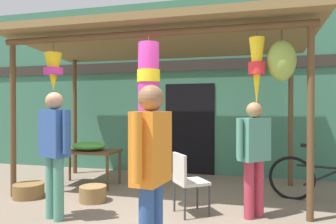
% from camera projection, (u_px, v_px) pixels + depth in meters
% --- Properties ---
extents(ground_plane, '(30.00, 30.00, 0.00)m').
position_uv_depth(ground_plane, '(155.00, 206.00, 4.59)').
color(ground_plane, '#756656').
extents(shop_facade, '(11.97, 0.29, 3.88)m').
position_uv_depth(shop_facade, '(187.00, 87.00, 7.01)').
color(shop_facade, '#387056').
rests_on(shop_facade, ground_plane).
extents(market_stall_canopy, '(5.03, 2.39, 2.81)m').
position_uv_depth(market_stall_canopy, '(162.00, 47.00, 5.29)').
color(market_stall_canopy, brown).
rests_on(market_stall_canopy, ground_plane).
extents(display_table, '(1.18, 0.64, 0.67)m').
position_uv_depth(display_table, '(87.00, 154.00, 5.83)').
color(display_table, brown).
rests_on(display_table, ground_plane).
extents(flower_heap_on_table, '(0.66, 0.46, 0.16)m').
position_uv_depth(flower_heap_on_table, '(89.00, 146.00, 5.78)').
color(flower_heap_on_table, green).
rests_on(flower_heap_on_table, display_table).
extents(folding_chair, '(0.56, 0.56, 0.84)m').
position_uv_depth(folding_chair, '(186.00, 178.00, 4.22)').
color(folding_chair, beige).
rests_on(folding_chair, ground_plane).
extents(wicker_basket_by_table, '(0.42, 0.42, 0.24)m').
position_uv_depth(wicker_basket_by_table, '(93.00, 194.00, 4.84)').
color(wicker_basket_by_table, olive).
rests_on(wicker_basket_by_table, ground_plane).
extents(wicker_basket_spare, '(0.48, 0.48, 0.23)m').
position_uv_depth(wicker_basket_spare, '(29.00, 191.00, 5.04)').
color(wicker_basket_spare, brown).
rests_on(wicker_basket_spare, ground_plane).
extents(parked_bicycle, '(1.70, 0.58, 0.92)m').
position_uv_depth(parked_bicycle, '(328.00, 181.00, 4.72)').
color(parked_bicycle, black).
rests_on(parked_bicycle, ground_plane).
extents(vendor_in_orange, '(0.27, 0.59, 1.65)m').
position_uv_depth(vendor_in_orange, '(151.00, 165.00, 2.63)').
color(vendor_in_orange, '#2D5193').
rests_on(vendor_in_orange, ground_plane).
extents(shopper_by_bananas, '(0.55, 0.36, 1.66)m').
position_uv_depth(shopper_by_bananas, '(55.00, 144.00, 4.04)').
color(shopper_by_bananas, '#4C8E7A').
rests_on(shopper_by_bananas, ground_plane).
extents(passerby_at_right, '(0.45, 0.44, 1.53)m').
position_uv_depth(passerby_at_right, '(254.00, 150.00, 4.12)').
color(passerby_at_right, '#B23347').
rests_on(passerby_at_right, ground_plane).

